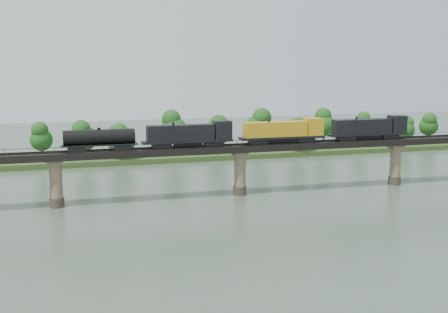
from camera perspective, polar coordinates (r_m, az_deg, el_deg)
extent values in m
plane|color=#394839|center=(101.03, 6.75, -7.72)|extent=(400.00, 400.00, 0.00)
cube|color=#2C461C|center=(180.27, -3.60, 0.32)|extent=(300.00, 24.00, 1.60)
cylinder|color=#473A2D|center=(122.45, -16.60, -4.47)|extent=(3.00, 3.00, 2.00)
cylinder|color=#90775E|center=(121.46, -16.70, -2.41)|extent=(2.60, 2.60, 9.00)
cube|color=#90775E|center=(120.71, -16.79, -0.55)|extent=(3.20, 3.20, 1.00)
cylinder|color=#473A2D|center=(127.99, 1.62, -3.45)|extent=(3.00, 3.00, 2.00)
cylinder|color=#90775E|center=(127.04, 1.63, -1.48)|extent=(2.60, 2.60, 9.00)
cube|color=#90775E|center=(126.32, 1.64, 0.30)|extent=(3.20, 3.20, 1.00)
cylinder|color=#473A2D|center=(144.80, 16.92, -2.33)|extent=(3.00, 3.00, 2.00)
cylinder|color=#90775E|center=(143.96, 17.01, -0.57)|extent=(2.60, 2.60, 9.00)
cube|color=#90775E|center=(143.33, 17.09, 1.00)|extent=(3.20, 3.20, 1.00)
cube|color=black|center=(126.13, 1.64, 0.86)|extent=(220.00, 5.00, 1.50)
cube|color=black|center=(125.29, 1.75, 1.19)|extent=(220.00, 0.12, 0.16)
cube|color=black|center=(126.71, 1.55, 1.28)|extent=(220.00, 0.12, 0.16)
cube|color=black|center=(123.65, 1.98, 1.36)|extent=(220.00, 0.10, 0.10)
cube|color=black|center=(128.18, 1.33, 1.66)|extent=(220.00, 0.10, 0.10)
cube|color=black|center=(123.70, 1.98, 1.20)|extent=(0.08, 0.08, 0.70)
cube|color=black|center=(128.23, 1.33, 1.51)|extent=(0.08, 0.08, 0.70)
cylinder|color=#382619|center=(167.52, -17.98, 0.03)|extent=(0.70, 0.70, 3.51)
sphere|color=#134213|center=(166.84, -18.07, 1.61)|extent=(6.31, 6.31, 6.31)
sphere|color=#134213|center=(166.47, -18.12, 2.61)|extent=(4.73, 4.73, 4.73)
cylinder|color=#382619|center=(169.95, -13.85, 0.33)|extent=(0.70, 0.70, 3.34)
sphere|color=#134213|center=(169.30, -13.91, 1.82)|extent=(7.18, 7.18, 7.18)
sphere|color=#134213|center=(168.96, -13.95, 2.76)|extent=(5.39, 5.39, 5.39)
cylinder|color=#382619|center=(167.96, -10.32, 0.26)|extent=(0.70, 0.70, 2.83)
sphere|color=#134213|center=(167.39, -10.36, 1.53)|extent=(8.26, 8.26, 8.26)
sphere|color=#134213|center=(167.08, -10.39, 2.33)|extent=(6.19, 6.19, 6.19)
cylinder|color=#382619|center=(176.60, -5.05, 1.02)|extent=(0.70, 0.70, 3.96)
sphere|color=#134213|center=(175.88, -5.08, 2.73)|extent=(8.07, 8.07, 8.07)
sphere|color=#134213|center=(175.51, -5.09, 3.80)|extent=(6.05, 6.05, 6.05)
cylinder|color=#382619|center=(178.16, -0.67, 1.02)|extent=(0.70, 0.70, 3.27)
sphere|color=#134213|center=(177.56, -0.67, 2.41)|extent=(8.03, 8.03, 8.03)
sphere|color=#134213|center=(177.23, -0.67, 3.29)|extent=(6.02, 6.02, 6.02)
cylinder|color=#382619|center=(183.35, 3.50, 1.36)|extent=(0.70, 0.70, 3.92)
sphere|color=#134213|center=(182.67, 3.52, 2.98)|extent=(8.29, 8.29, 8.29)
sphere|color=#134213|center=(182.32, 3.53, 4.00)|extent=(6.21, 6.21, 6.21)
cylinder|color=#382619|center=(180.94, 7.50, 1.04)|extent=(0.70, 0.70, 3.02)
sphere|color=#134213|center=(180.38, 7.53, 2.30)|extent=(7.74, 7.74, 7.74)
sphere|color=#134213|center=(180.08, 7.55, 3.10)|extent=(5.80, 5.80, 5.80)
cylinder|color=#382619|center=(194.15, 10.09, 1.67)|extent=(0.70, 0.70, 3.80)
sphere|color=#134213|center=(193.52, 10.13, 3.16)|extent=(7.47, 7.47, 7.47)
sphere|color=#134213|center=(193.20, 10.16, 4.09)|extent=(5.60, 5.60, 5.60)
cylinder|color=#382619|center=(200.68, 13.57, 1.75)|extent=(0.70, 0.70, 3.38)
sphere|color=#134213|center=(200.13, 13.63, 3.03)|extent=(6.23, 6.23, 6.23)
sphere|color=#134213|center=(199.83, 13.66, 3.83)|extent=(4.67, 4.67, 4.67)
cylinder|color=#382619|center=(202.97, 17.80, 1.56)|extent=(0.70, 0.70, 2.77)
sphere|color=#134213|center=(202.51, 17.85, 2.59)|extent=(7.04, 7.04, 7.04)
sphere|color=#134213|center=(202.25, 17.89, 3.24)|extent=(5.28, 5.28, 5.28)
cylinder|color=#382619|center=(214.69, 20.00, 1.88)|extent=(0.70, 0.70, 2.94)
sphere|color=#134213|center=(214.23, 20.06, 2.92)|extent=(6.73, 6.73, 6.73)
sphere|color=#134213|center=(213.98, 20.10, 3.57)|extent=(5.05, 5.05, 5.05)
cube|color=black|center=(141.79, 16.38, 2.00)|extent=(4.19, 2.52, 1.15)
cube|color=black|center=(136.04, 12.26, 1.86)|extent=(4.19, 2.52, 1.15)
cube|color=black|center=(138.73, 14.38, 2.23)|extent=(19.92, 3.14, 0.52)
cube|color=black|center=(137.72, 13.84, 3.01)|extent=(14.68, 2.83, 3.35)
cube|color=black|center=(142.57, 17.16, 3.21)|extent=(3.77, 3.14, 3.98)
cylinder|color=black|center=(138.81, 14.37, 1.99)|extent=(6.29, 1.47, 1.47)
cube|color=black|center=(131.47, 8.22, 1.71)|extent=(4.19, 2.52, 1.15)
cube|color=black|center=(127.25, 3.47, 1.53)|extent=(4.19, 2.52, 1.15)
cube|color=black|center=(129.14, 5.89, 1.95)|extent=(19.92, 3.14, 0.52)
cube|color=#BD9317|center=(128.33, 5.25, 2.78)|extent=(14.68, 2.83, 3.35)
cube|color=#BD9317|center=(131.95, 9.08, 3.03)|extent=(3.77, 3.14, 3.98)
cylinder|color=black|center=(129.22, 5.88, 1.69)|extent=(6.29, 1.47, 1.47)
cube|color=black|center=(124.22, -1.11, 1.35)|extent=(4.19, 2.52, 1.15)
cube|color=black|center=(121.84, -6.36, 1.12)|extent=(4.19, 2.52, 1.15)
cube|color=black|center=(122.80, -3.71, 1.58)|extent=(19.92, 3.14, 0.52)
cube|color=black|center=(122.22, -4.44, 2.45)|extent=(14.68, 2.83, 3.35)
cube|color=black|center=(124.36, -0.18, 2.75)|extent=(3.77, 3.14, 3.98)
cylinder|color=black|center=(122.88, -3.71, 1.31)|extent=(6.29, 1.47, 1.47)
cube|color=black|center=(120.78, -10.29, 0.95)|extent=(3.67, 2.31, 1.15)
cube|color=black|center=(120.28, -14.76, 0.75)|extent=(3.67, 2.31, 1.15)
cube|color=black|center=(120.34, -12.53, 1.17)|extent=(15.72, 2.52, 0.31)
cylinder|color=black|center=(120.11, -12.56, 1.96)|extent=(14.68, 3.14, 3.14)
cylinder|color=black|center=(119.90, -12.59, 2.76)|extent=(0.73, 0.73, 0.52)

